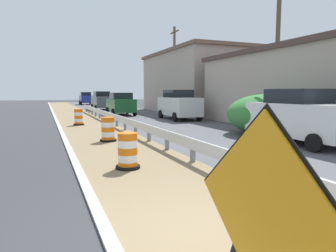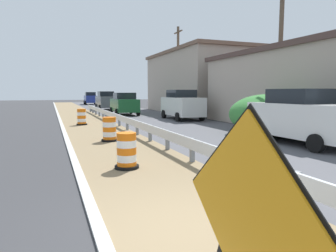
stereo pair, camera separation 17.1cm
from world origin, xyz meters
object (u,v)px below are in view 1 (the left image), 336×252
car_lead_far_lane (86,98)px  utility_pole_near (277,55)px  warning_sign_diamond (262,215)px  traffic_barrel_nearest (128,153)px  car_trailing_near_lane (99,98)px  car_distant_a (300,117)px  car_mid_far_lane (179,105)px  traffic_barrel_close (108,131)px  traffic_barrel_mid (79,118)px  car_trailing_far_lane (101,101)px  car_lead_near_lane (121,104)px  utility_pole_mid (174,69)px

car_lead_far_lane → utility_pole_near: (5.50, -37.98, 3.01)m
car_lead_far_lane → utility_pole_near: bearing=-170.5°
warning_sign_diamond → traffic_barrel_nearest: 5.91m
warning_sign_diamond → car_lead_far_lane: 49.60m
warning_sign_diamond → car_trailing_near_lane: 55.41m
car_distant_a → utility_pole_near: utility_pole_near is taller
car_mid_far_lane → car_trailing_near_lane: bearing=-178.3°
traffic_barrel_close → traffic_barrel_mid: traffic_barrel_close is taller
car_lead_far_lane → car_mid_far_lane: bearing=-173.1°
traffic_barrel_nearest → car_distant_a: 7.42m
traffic_barrel_close → car_distant_a: size_ratio=0.22×
car_mid_far_lane → traffic_barrel_close: bearing=-38.1°
warning_sign_diamond → car_trailing_far_lane: size_ratio=0.42×
car_lead_far_lane → car_trailing_far_lane: car_trailing_far_lane is taller
car_distant_a → car_lead_far_lane: bearing=-178.1°
traffic_barrel_mid → car_lead_near_lane: size_ratio=0.23×
car_lead_far_lane → car_distant_a: bearing=-174.7°
warning_sign_diamond → car_trailing_far_lane: 33.52m
warning_sign_diamond → car_mid_far_lane: (7.73, 18.76, 0.05)m
car_trailing_far_lane → utility_pole_mid: utility_pole_mid is taller
car_trailing_near_lane → traffic_barrel_nearest: bearing=-7.4°
traffic_barrel_close → car_mid_far_lane: bearing=49.9°
traffic_barrel_nearest → car_trailing_far_lane: size_ratio=0.21×
traffic_barrel_nearest → utility_pole_mid: utility_pole_mid is taller
traffic_barrel_nearest → car_lead_far_lane: (4.32, 43.50, 0.59)m
warning_sign_diamond → traffic_barrel_mid: warning_sign_diamond is taller
utility_pole_mid → traffic_barrel_nearest: bearing=-116.6°
warning_sign_diamond → traffic_barrel_mid: size_ratio=1.95×
car_distant_a → warning_sign_diamond: bearing=-49.4°
car_trailing_far_lane → utility_pole_near: (5.73, -21.82, 2.97)m
traffic_barrel_close → car_lead_far_lane: size_ratio=0.24×
traffic_barrel_close → utility_pole_near: bearing=5.1°
car_trailing_far_lane → utility_pole_mid: 10.14m
car_lead_near_lane → car_mid_far_lane: car_mid_far_lane is taller
car_trailing_far_lane → traffic_barrel_mid: bearing=166.0°
car_lead_far_lane → car_mid_far_lane: 30.76m
traffic_barrel_close → car_lead_near_lane: 14.76m
warning_sign_diamond → utility_pole_near: (10.25, 11.39, 2.98)m
utility_pole_mid → car_lead_near_lane: bearing=-172.2°
traffic_barrel_mid → utility_pole_mid: bearing=39.2°
car_trailing_far_lane → car_lead_near_lane: bearing=-177.7°
car_trailing_near_lane → utility_pole_mid: (2.39, -29.31, 3.28)m
car_lead_near_lane → utility_pole_near: size_ratio=0.56×
traffic_barrel_mid → car_trailing_near_lane: car_trailing_near_lane is taller
traffic_barrel_nearest → car_distant_a: size_ratio=0.21×
car_distant_a → car_trailing_near_lane: bearing=177.6°
car_lead_far_lane → car_mid_far_lane: (2.98, -30.61, 0.08)m
traffic_barrel_mid → car_distant_a: size_ratio=0.22×
traffic_barrel_close → traffic_barrel_mid: 6.88m
traffic_barrel_close → utility_pole_mid: bearing=57.7°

